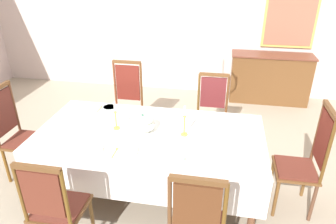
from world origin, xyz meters
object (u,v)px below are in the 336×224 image
at_px(dining_table, 150,138).
at_px(sideboard, 269,78).
at_px(spoon_secondary, 116,150).
at_px(bowl_near_left, 110,108).
at_px(framed_painting, 293,3).
at_px(chair_north_a, 126,103).
at_px(bowl_far_right, 177,159).
at_px(chair_south_a, 55,206).
at_px(chair_head_east, 305,160).
at_px(candlestick_east, 184,124).
at_px(chair_head_west, 18,133).
at_px(bowl_far_left, 93,150).
at_px(bowl_near_right, 128,151).
at_px(chair_north_b, 211,112).
at_px(spoon_primary, 101,107).
at_px(candlestick_west, 116,119).
at_px(soup_tureen, 143,123).

relative_size(dining_table, sideboard, 1.67).
bearing_deg(spoon_secondary, bowl_near_left, 113.74).
bearing_deg(framed_painting, chair_north_a, -139.06).
xyz_separation_m(chair_north_a, bowl_far_right, (0.96, -1.49, 0.19)).
bearing_deg(chair_north_a, bowl_far_right, 122.82).
height_order(chair_south_a, chair_head_east, chair_head_east).
bearing_deg(chair_south_a, candlestick_east, 46.47).
xyz_separation_m(chair_head_west, bowl_far_left, (1.17, -0.48, 0.20)).
relative_size(chair_head_west, sideboard, 0.81).
bearing_deg(chair_south_a, dining_table, 59.82).
bearing_deg(chair_north_a, chair_south_a, 90.00).
relative_size(bowl_far_right, spoon_secondary, 0.84).
bearing_deg(bowl_far_left, bowl_near_right, 6.96).
xyz_separation_m(chair_north_a, chair_head_east, (2.20, -1.02, 0.01)).
bearing_deg(bowl_near_left, chair_head_east, -11.40).
relative_size(spoon_secondary, framed_painting, 0.12).
xyz_separation_m(chair_north_b, spoon_primary, (-1.35, -0.54, 0.21)).
distance_m(chair_south_a, bowl_far_right, 1.13).
bearing_deg(bowl_near_left, chair_north_b, 24.64).
relative_size(chair_north_a, sideboard, 0.82).
bearing_deg(bowl_near_right, chair_north_b, 63.36).
xyz_separation_m(dining_table, chair_head_west, (-1.61, 0.00, -0.11)).
distance_m(bowl_near_left, bowl_far_right, 1.35).
relative_size(candlestick_west, bowl_near_left, 1.66).
bearing_deg(bowl_near_left, framed_painting, 47.55).
xyz_separation_m(chair_south_a, bowl_far_left, (0.15, 0.53, 0.24)).
xyz_separation_m(candlestick_west, bowl_near_left, (-0.24, 0.45, -0.11)).
relative_size(chair_head_west, framed_painting, 0.77).
height_order(candlestick_west, bowl_far_left, candlestick_west).
height_order(chair_head_east, spoon_secondary, chair_head_east).
bearing_deg(spoon_secondary, chair_head_east, 12.56).
relative_size(chair_north_b, framed_painting, 0.71).
xyz_separation_m(bowl_far_left, spoon_secondary, (0.20, 0.07, -0.02)).
xyz_separation_m(candlestick_east, bowl_near_left, (-0.98, 0.45, -0.11)).
distance_m(bowl_near_right, sideboard, 3.72).
height_order(chair_head_west, candlestick_east, chair_head_west).
relative_size(bowl_far_left, framed_painting, 0.12).
bearing_deg(bowl_far_left, bowl_far_right, 0.37).
distance_m(bowl_near_left, sideboard, 3.28).
bearing_deg(candlestick_west, spoon_secondary, -71.51).
relative_size(chair_head_west, bowl_far_right, 7.83).
xyz_separation_m(chair_head_east, candlestick_east, (-1.24, 0.00, 0.30)).
bearing_deg(chair_head_east, chair_south_a, 114.67).
xyz_separation_m(soup_tureen, bowl_near_left, (-0.54, 0.45, -0.08)).
relative_size(candlestick_west, framed_painting, 0.21).
relative_size(bowl_near_left, sideboard, 0.13).
relative_size(candlestick_east, bowl_far_left, 1.92).
distance_m(chair_head_east, bowl_far_right, 1.34).
xyz_separation_m(bowl_near_right, bowl_far_left, (-0.33, -0.04, 0.00)).
height_order(chair_north_b, candlestick_east, candlestick_east).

